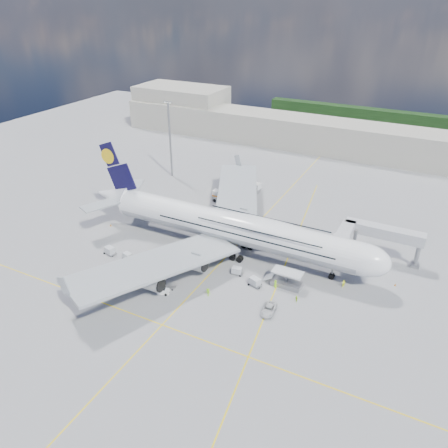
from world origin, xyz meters
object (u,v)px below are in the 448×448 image
at_px(crew_loader, 296,299).
at_px(cone_nose, 395,285).
at_px(jet_bridge, 368,235).
at_px(crew_van, 275,284).
at_px(cone_wing_left_outer, 240,193).
at_px(service_van, 269,309).
at_px(dolly_back, 127,256).
at_px(dolly_nose_near, 237,271).
at_px(crew_tug, 208,292).
at_px(catering_truck_inner, 221,197).
at_px(cone_wing_right_inner, 141,277).
at_px(cargo_loader, 286,281).
at_px(cone_wing_left_inner, 237,210).
at_px(dolly_row_c, 169,286).
at_px(light_mast, 170,139).
at_px(crew_wing, 150,253).
at_px(cone_wing_right_outer, 128,268).
at_px(crew_nose, 344,284).
at_px(dolly_row_a, 110,250).
at_px(dolly_row_b, 182,263).
at_px(catering_truck_outer, 249,185).
at_px(dolly_nose_far, 255,282).
at_px(baggage_tug, 163,291).
at_px(airliner, 232,227).

relative_size(crew_loader, cone_nose, 2.83).
bearing_deg(jet_bridge, cone_nose, -41.40).
height_order(crew_van, cone_nose, crew_van).
distance_m(crew_loader, cone_wing_left_outer, 55.09).
xyz_separation_m(service_van, cone_nose, (21.25, 20.80, -0.45)).
bearing_deg(dolly_back, dolly_nose_near, 27.79).
bearing_deg(crew_tug, crew_loader, 23.97).
xyz_separation_m(catering_truck_inner, service_van, (32.05, -41.36, -0.93)).
bearing_deg(cone_wing_right_inner, cargo_loader, 22.47).
bearing_deg(cone_wing_left_inner, dolly_row_c, -85.89).
distance_m(light_mast, crew_loader, 77.55).
bearing_deg(crew_wing, service_van, -113.90).
bearing_deg(cone_wing_right_outer, cone_wing_left_inner, 76.19).
bearing_deg(crew_tug, crew_nose, 36.37).
bearing_deg(dolly_row_c, cargo_loader, 24.20).
distance_m(dolly_back, crew_loader, 41.17).
relative_size(dolly_row_a, catering_truck_inner, 0.60).
height_order(dolly_row_a, cone_wing_right_inner, dolly_row_a).
distance_m(dolly_back, crew_wing, 5.33).
relative_size(light_mast, crew_tug, 13.82).
height_order(service_van, cone_nose, service_van).
bearing_deg(catering_truck_inner, service_van, -52.67).
bearing_deg(service_van, cone_wing_left_inner, 117.74).
distance_m(catering_truck_inner, cone_wing_right_outer, 42.02).
bearing_deg(light_mast, dolly_row_b, -54.60).
bearing_deg(cone_wing_left_inner, cone_wing_right_inner, -96.49).
relative_size(dolly_row_b, dolly_nose_near, 0.98).
bearing_deg(crew_tug, catering_truck_inner, 117.33).
bearing_deg(crew_van, cone_wing_right_inner, 65.08).
xyz_separation_m(dolly_row_b, dolly_back, (-12.58, -4.18, 0.61)).
bearing_deg(cone_wing_left_outer, cone_wing_left_inner, -68.52).
xyz_separation_m(dolly_row_c, cone_nose, (43.45, 22.97, -0.06)).
bearing_deg(crew_van, crew_tug, 83.23).
bearing_deg(dolly_row_a, catering_truck_outer, 88.04).
bearing_deg(catering_truck_outer, dolly_back, -92.98).
bearing_deg(dolly_row_c, dolly_nose_far, 24.61).
bearing_deg(crew_loader, dolly_row_a, -123.41).
bearing_deg(catering_truck_outer, baggage_tug, -76.64).
bearing_deg(airliner, crew_wing, -147.08).
height_order(dolly_row_a, cone_nose, dolly_row_a).
height_order(dolly_nose_far, dolly_nose_near, dolly_nose_far).
height_order(catering_truck_outer, crew_tug, catering_truck_outer).
bearing_deg(jet_bridge, cargo_loader, -125.75).
bearing_deg(catering_truck_inner, crew_van, -47.96).
distance_m(jet_bridge, baggage_tug, 48.31).
bearing_deg(cone_wing_left_inner, dolly_nose_near, -64.63).
height_order(crew_tug, cone_nose, crew_tug).
xyz_separation_m(dolly_back, baggage_tug, (15.12, -7.22, -0.24)).
bearing_deg(dolly_nose_far, cone_wing_left_outer, 139.58).
xyz_separation_m(jet_bridge, light_mast, (-69.81, 24.06, 6.35)).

